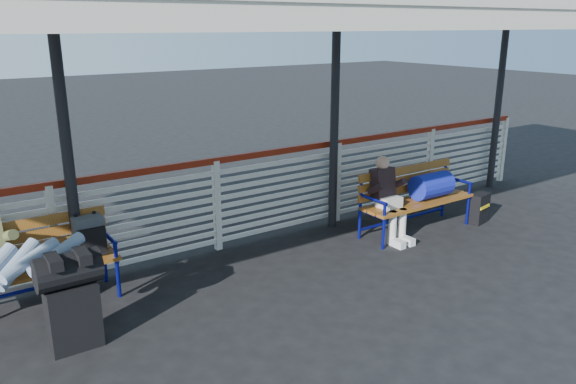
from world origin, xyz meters
TOP-DOWN VIEW (x-y plane):
  - ground at (0.00, 0.00)m, footprint 60.00×60.00m
  - fence at (0.00, 1.90)m, footprint 12.08×0.08m
  - canopy at (-0.00, 0.87)m, footprint 12.60×3.60m
  - luggage_stack at (-2.17, 0.56)m, footprint 0.56×0.31m
  - bench_left at (-2.20, 1.59)m, footprint 1.80×0.56m
  - bench_right at (2.78, 0.92)m, footprint 1.80×0.56m
  - traveler_man at (-2.52, 1.24)m, footprint 0.93×1.63m
  - companion_person at (2.09, 0.92)m, footprint 0.32×0.66m
  - suitcase_side at (3.69, 0.62)m, footprint 0.35×0.26m

SIDE VIEW (x-z plane):
  - ground at x=0.00m, z-range 0.00..0.00m
  - suitcase_side at x=3.69m, z-range 0.00..0.45m
  - luggage_stack at x=-2.17m, z-range 0.04..0.97m
  - bench_left at x=-2.20m, z-range 0.12..1.04m
  - companion_person at x=2.09m, z-range 0.02..1.17m
  - bench_right at x=2.78m, z-range 0.14..1.06m
  - fence at x=0.00m, z-range 0.04..1.28m
  - traveler_man at x=-2.52m, z-range 0.36..1.13m
  - canopy at x=0.00m, z-range 1.46..4.62m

